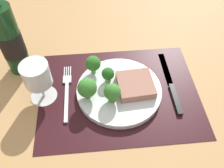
# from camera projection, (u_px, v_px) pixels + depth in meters

# --- Properties ---
(ground_plane) EXTENTS (1.40, 1.10, 0.03)m
(ground_plane) POSITION_uv_depth(u_px,v_px,m) (119.00, 96.00, 0.68)
(ground_plane) COLOR tan
(placemat) EXTENTS (0.44, 0.33, 0.00)m
(placemat) POSITION_uv_depth(u_px,v_px,m) (119.00, 93.00, 0.67)
(placemat) COLOR black
(placemat) RESTS_ON ground_plane
(plate) EXTENTS (0.23, 0.23, 0.02)m
(plate) POSITION_uv_depth(u_px,v_px,m) (119.00, 90.00, 0.66)
(plate) COLOR silver
(plate) RESTS_ON placemat
(steak) EXTENTS (0.10, 0.10, 0.02)m
(steak) POSITION_uv_depth(u_px,v_px,m) (135.00, 85.00, 0.65)
(steak) COLOR #9E6B5B
(steak) RESTS_ON plate
(broccoli_back_left) EXTENTS (0.04, 0.04, 0.06)m
(broccoli_back_left) POSITION_uv_depth(u_px,v_px,m) (112.00, 92.00, 0.61)
(broccoli_back_left) COLOR #5B8942
(broccoli_back_left) RESTS_ON plate
(broccoli_near_fork) EXTENTS (0.04, 0.04, 0.06)m
(broccoli_near_fork) POSITION_uv_depth(u_px,v_px,m) (93.00, 64.00, 0.67)
(broccoli_near_fork) COLOR #6B994C
(broccoli_near_fork) RESTS_ON plate
(broccoli_front_edge) EXTENTS (0.03, 0.03, 0.05)m
(broccoli_front_edge) POSITION_uv_depth(u_px,v_px,m) (108.00, 74.00, 0.65)
(broccoli_front_edge) COLOR #6B994C
(broccoli_front_edge) RESTS_ON plate
(broccoli_near_steak) EXTENTS (0.05, 0.05, 0.06)m
(broccoli_near_steak) POSITION_uv_depth(u_px,v_px,m) (87.00, 88.00, 0.61)
(broccoli_near_steak) COLOR #5B8942
(broccoli_near_steak) RESTS_ON plate
(fork) EXTENTS (0.02, 0.19, 0.01)m
(fork) POSITION_uv_depth(u_px,v_px,m) (67.00, 91.00, 0.67)
(fork) COLOR silver
(fork) RESTS_ON placemat
(knife) EXTENTS (0.02, 0.23, 0.01)m
(knife) POSITION_uv_depth(u_px,v_px,m) (171.00, 86.00, 0.68)
(knife) COLOR black
(knife) RESTS_ON placemat
(wine_bottle) EXTENTS (0.07, 0.07, 0.30)m
(wine_bottle) POSITION_uv_depth(u_px,v_px,m) (10.00, 40.00, 0.65)
(wine_bottle) COLOR #143819
(wine_bottle) RESTS_ON ground_plane
(wine_glass) EXTENTS (0.07, 0.07, 0.12)m
(wine_glass) POSITION_uv_depth(u_px,v_px,m) (37.00, 77.00, 0.60)
(wine_glass) COLOR silver
(wine_glass) RESTS_ON ground_plane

